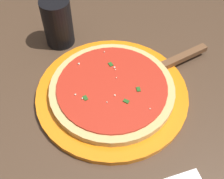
% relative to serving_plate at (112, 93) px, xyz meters
% --- Properties ---
extents(restaurant_table, '(1.04, 0.91, 0.75)m').
position_rel_serving_plate_xyz_m(restaurant_table, '(-0.01, -0.02, -0.14)').
color(restaurant_table, black).
rests_on(restaurant_table, ground_plane).
extents(serving_plate, '(0.34, 0.34, 0.01)m').
position_rel_serving_plate_xyz_m(serving_plate, '(0.00, 0.00, 0.00)').
color(serving_plate, orange).
rests_on(serving_plate, restaurant_table).
extents(pizza, '(0.27, 0.27, 0.02)m').
position_rel_serving_plate_xyz_m(pizza, '(-0.00, -0.00, 0.02)').
color(pizza, '#DBB26B').
rests_on(pizza, serving_plate).
extents(pizza_server, '(0.15, 0.21, 0.01)m').
position_rel_serving_plate_xyz_m(pizza_server, '(-0.08, 0.14, 0.01)').
color(pizza_server, silver).
rests_on(pizza_server, serving_plate).
extents(cup_tall_drink, '(0.07, 0.07, 0.12)m').
position_rel_serving_plate_xyz_m(cup_tall_drink, '(-0.18, -0.14, 0.05)').
color(cup_tall_drink, black).
rests_on(cup_tall_drink, restaurant_table).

